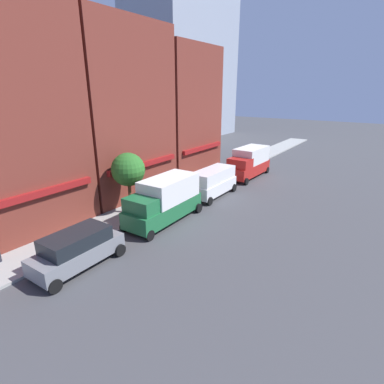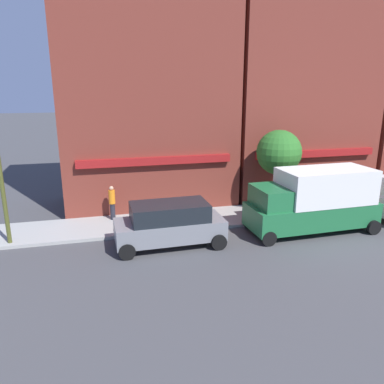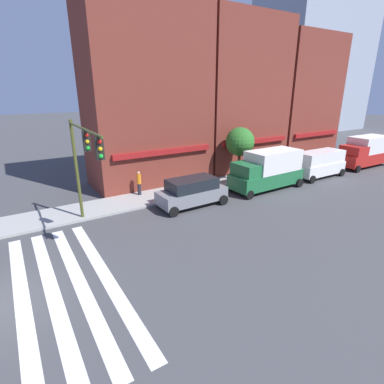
{
  "view_description": "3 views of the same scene",
  "coord_description": "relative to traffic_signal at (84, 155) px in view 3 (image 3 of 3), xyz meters",
  "views": [
    {
      "loc": [
        3.3,
        -7.81,
        8.72
      ],
      "look_at": [
        21.35,
        4.7,
        1.2
      ],
      "focal_mm": 28.0,
      "sensor_mm": 36.0,
      "label": 1
    },
    {
      "loc": [
        8.25,
        -10.29,
        6.73
      ],
      "look_at": [
        12.39,
        6.0,
        2.0
      ],
      "focal_mm": 35.0,
      "sensor_mm": 36.0,
      "label": 2
    },
    {
      "loc": [
        1.01,
        -11.35,
        7.54
      ],
      "look_at": [
        11.06,
        4.7,
        1.0
      ],
      "focal_mm": 28.0,
      "sensor_mm": 36.0,
      "label": 3
    }
  ],
  "objects": [
    {
      "name": "sidewalk_left",
      "position": [
        -4.25,
        3.39,
        -4.31
      ],
      "size": [
        120.0,
        3.0,
        0.15
      ],
      "color": "#9E9E99",
      "rests_on": "ground_plane"
    },
    {
      "name": "storefront_row",
      "position": [
        15.13,
        7.39,
        2.63
      ],
      "size": [
        26.95,
        5.3,
        15.04
      ],
      "color": "maroon",
      "rests_on": "ground_plane"
    },
    {
      "name": "traffic_signal",
      "position": [
        0.0,
        0.0,
        0.0
      ],
      "size": [
        0.32,
        6.11,
        5.96
      ],
      "color": "#474C1E",
      "rests_on": "ground_plane"
    },
    {
      "name": "crosswalk_stripes",
      "position": [
        -4.25,
        -4.11,
        -4.38
      ],
      "size": [
        7.84,
        10.8,
        0.01
      ],
      "color": "silver",
      "rests_on": "ground_plane"
    },
    {
      "name": "box_truck_green",
      "position": [
        13.79,
        0.59,
        -2.8
      ],
      "size": [
        6.26,
        2.42,
        3.04
      ],
      "rotation": [
        0.0,
        0.0,
        0.03
      ],
      "color": "#1E6638",
      "rests_on": "ground_plane"
    },
    {
      "name": "suv_grey",
      "position": [
        6.81,
        0.59,
        -3.35
      ],
      "size": [
        4.74,
        2.12,
        1.94
      ],
      "rotation": [
        0.0,
        0.0,
        0.02
      ],
      "color": "slate",
      "rests_on": "ground_plane"
    },
    {
      "name": "box_truck_red",
      "position": [
        27.47,
        0.59,
        -2.8
      ],
      "size": [
        6.25,
        2.42,
        3.04
      ],
      "rotation": [
        0.0,
        0.0,
        -0.02
      ],
      "color": "#B21E19",
      "rests_on": "ground_plane"
    },
    {
      "name": "pedestrian_orange_vest",
      "position": [
        4.54,
        4.23,
        -3.31
      ],
      "size": [
        0.32,
        0.32,
        1.77
      ],
      "rotation": [
        0.0,
        0.0,
        3.35
      ],
      "color": "#23232D",
      "rests_on": "sidewalk_left"
    },
    {
      "name": "van_white",
      "position": [
        20.21,
        0.59,
        -3.1
      ],
      "size": [
        5.01,
        2.22,
        2.34
      ],
      "rotation": [
        0.0,
        0.0,
        0.0
      ],
      "color": "white",
      "rests_on": "ground_plane"
    },
    {
      "name": "street_tree",
      "position": [
        13.26,
        3.39,
        -1.0
      ],
      "size": [
        2.37,
        2.37,
        4.44
      ],
      "color": "brown",
      "rests_on": "sidewalk_left"
    },
    {
      "name": "ground_plane",
      "position": [
        -4.25,
        -4.11,
        -4.38
      ],
      "size": [
        200.0,
        200.0,
        0.0
      ],
      "primitive_type": "plane",
      "color": "#424244"
    }
  ]
}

